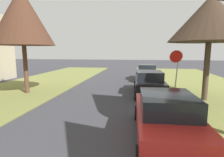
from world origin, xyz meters
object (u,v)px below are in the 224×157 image
at_px(parked_sedan_red, 165,119).
at_px(parked_sedan_tan, 146,73).
at_px(parked_sedan_black, 149,84).
at_px(street_tree_right_mid_b, 210,19).
at_px(stop_sign_far, 176,63).
at_px(street_tree_left_mid_b, 22,17).

relative_size(parked_sedan_red, parked_sedan_tan, 1.00).
relative_size(parked_sedan_black, parked_sedan_tan, 1.00).
bearing_deg(parked_sedan_red, street_tree_right_mid_b, 60.56).
bearing_deg(street_tree_right_mid_b, parked_sedan_tan, 112.93).
height_order(stop_sign_far, parked_sedan_red, stop_sign_far).
bearing_deg(parked_sedan_red, street_tree_left_mid_b, 147.60).
distance_m(street_tree_left_mid_b, parked_sedan_tan, 11.80).
distance_m(street_tree_right_mid_b, parked_sedan_red, 7.17).
xyz_separation_m(street_tree_left_mid_b, parked_sedan_red, (8.44, -5.36, -4.36)).
relative_size(stop_sign_far, street_tree_left_mid_b, 0.42).
height_order(street_tree_right_mid_b, parked_sedan_tan, street_tree_right_mid_b).
height_order(street_tree_right_mid_b, parked_sedan_red, street_tree_right_mid_b).
distance_m(street_tree_right_mid_b, street_tree_left_mid_b, 11.39).
bearing_deg(street_tree_right_mid_b, street_tree_left_mid_b, 179.32).
relative_size(parked_sedan_red, parked_sedan_black, 1.00).
height_order(parked_sedan_red, parked_sedan_black, same).
height_order(stop_sign_far, street_tree_right_mid_b, street_tree_right_mid_b).
bearing_deg(stop_sign_far, parked_sedan_red, -103.27).
height_order(street_tree_left_mid_b, parked_sedan_black, street_tree_left_mid_b).
relative_size(street_tree_left_mid_b, parked_sedan_tan, 1.55).
bearing_deg(street_tree_left_mid_b, stop_sign_far, 2.34).
distance_m(parked_sedan_red, parked_sedan_black, 6.40).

